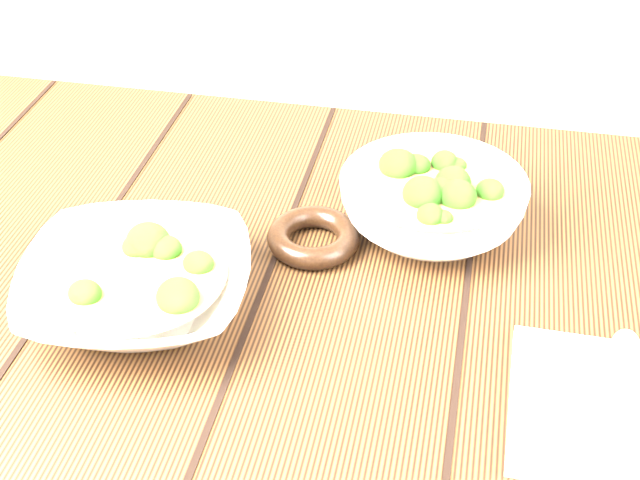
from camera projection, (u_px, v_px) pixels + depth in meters
table at (282, 387)px, 0.95m from camera, size 1.20×0.80×0.75m
soup_bowl_front at (137, 285)px, 0.85m from camera, size 0.26×0.26×0.06m
soup_bowl_back at (432, 202)px, 0.95m from camera, size 0.25×0.25×0.07m
trivet at (313, 237)px, 0.94m from camera, size 0.12×0.12×0.02m
napkin at (634, 414)px, 0.75m from camera, size 0.21×0.17×0.01m
spoon_left at (623, 372)px, 0.78m from camera, size 0.04×0.17×0.01m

